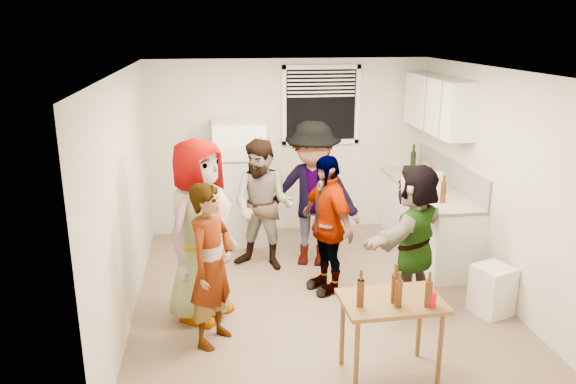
{
  "coord_description": "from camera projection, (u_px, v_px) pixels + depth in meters",
  "views": [
    {
      "loc": [
        -1.11,
        -5.63,
        2.93
      ],
      "look_at": [
        -0.28,
        0.32,
        1.15
      ],
      "focal_mm": 35.0,
      "sensor_mm": 36.0,
      "label": 1
    }
  ],
  "objects": [
    {
      "name": "picture_frame",
      "position": [
        427.0,
        168.0,
        7.99
      ],
      "size": [
        0.02,
        0.2,
        0.16
      ],
      "primitive_type": "cube",
      "color": "#DEC055",
      "rests_on": "countertop"
    },
    {
      "name": "paper_towel",
      "position": [
        436.0,
        193.0,
        7.08
      ],
      "size": [
        0.13,
        0.13,
        0.27
      ],
      "primitive_type": "cylinder",
      "color": "white",
      "rests_on": "countertop"
    },
    {
      "name": "beer_bottle_table",
      "position": [
        394.0,
        302.0,
        4.67
      ],
      "size": [
        0.07,
        0.07,
        0.25
      ],
      "primitive_type": "cylinder",
      "color": "#47230C",
      "rests_on": "serving_table"
    },
    {
      "name": "refrigerator",
      "position": [
        239.0,
        182.0,
        7.77
      ],
      "size": [
        0.7,
        0.7,
        1.7
      ],
      "primitive_type": "cube",
      "color": "white",
      "rests_on": "ground"
    },
    {
      "name": "backsplash",
      "position": [
        450.0,
        172.0,
        7.37
      ],
      "size": [
        0.03,
        2.2,
        0.36
      ],
      "primitive_type": "cube",
      "color": "beige",
      "rests_on": "countertop"
    },
    {
      "name": "room",
      "position": [
        317.0,
        297.0,
        6.32
      ],
      "size": [
        4.0,
        4.5,
        2.5
      ],
      "primitive_type": null,
      "color": "beige",
      "rests_on": "ground"
    },
    {
      "name": "guest_grey",
      "position": [
        204.0,
        314.0,
        5.93
      ],
      "size": [
        2.08,
        1.86,
        0.6
      ],
      "primitive_type": "imported",
      "rotation": [
        0.0,
        0.0,
        0.94
      ],
      "color": "gray",
      "rests_on": "ground"
    },
    {
      "name": "countertop",
      "position": [
        428.0,
        188.0,
        7.39
      ],
      "size": [
        0.64,
        2.22,
        0.04
      ],
      "primitive_type": "cube",
      "color": "beige",
      "rests_on": "counter_lower"
    },
    {
      "name": "guest_back_right",
      "position": [
        311.0,
        263.0,
        7.22
      ],
      "size": [
        1.68,
        2.11,
        0.68
      ],
      "primitive_type": "imported",
      "rotation": [
        0.0,
        0.0,
        -0.3
      ],
      "color": "#404045",
      "rests_on": "ground"
    },
    {
      "name": "guest_orange",
      "position": [
        409.0,
        303.0,
        6.19
      ],
      "size": [
        2.15,
        2.15,
        0.47
      ],
      "primitive_type": "imported",
      "rotation": [
        0.0,
        0.0,
        3.91
      ],
      "color": "#E99956",
      "rests_on": "ground"
    },
    {
      "name": "blue_cup",
      "position": [
        425.0,
        200.0,
        6.82
      ],
      "size": [
        0.08,
        0.08,
        0.11
      ],
      "primitive_type": "cylinder",
      "color": "#1F22AC",
      "rests_on": "countertop"
    },
    {
      "name": "kettle",
      "position": [
        425.0,
        186.0,
        7.38
      ],
      "size": [
        0.33,
        0.3,
        0.22
      ],
      "primitive_type": null,
      "rotation": [
        0.0,
        0.0,
        -0.43
      ],
      "color": "silver",
      "rests_on": "countertop"
    },
    {
      "name": "guest_stripe",
      "position": [
        215.0,
        340.0,
        5.44
      ],
      "size": [
        1.65,
        1.34,
        0.38
      ],
      "primitive_type": "imported",
      "rotation": [
        0.0,
        0.0,
        1.0
      ],
      "color": "#141933",
      "rests_on": "ground"
    },
    {
      "name": "wine_bottle",
      "position": [
        412.0,
        172.0,
        8.1
      ],
      "size": [
        0.08,
        0.08,
        0.31
      ],
      "primitive_type": "cylinder",
      "color": "black",
      "rests_on": "countertop"
    },
    {
      "name": "counter_lower",
      "position": [
        426.0,
        220.0,
        7.52
      ],
      "size": [
        0.6,
        2.2,
        0.86
      ],
      "primitive_type": "cube",
      "color": "white",
      "rests_on": "ground"
    },
    {
      "name": "guest_back_left",
      "position": [
        264.0,
        267.0,
        7.1
      ],
      "size": [
        1.41,
        1.82,
        0.62
      ],
      "primitive_type": "imported",
      "rotation": [
        0.0,
        0.0,
        -0.44
      ],
      "color": "brown",
      "rests_on": "ground"
    },
    {
      "name": "beer_bottle_counter",
      "position": [
        442.0,
        203.0,
        6.71
      ],
      "size": [
        0.06,
        0.06,
        0.25
      ],
      "primitive_type": "cylinder",
      "color": "#47230C",
      "rests_on": "countertop"
    },
    {
      "name": "trash_bin",
      "position": [
        492.0,
        291.0,
        5.91
      ],
      "size": [
        0.46,
        0.46,
        0.52
      ],
      "primitive_type": "cube",
      "rotation": [
        0.0,
        0.0,
        0.35
      ],
      "color": "white",
      "rests_on": "ground"
    },
    {
      "name": "upper_cabinets",
      "position": [
        438.0,
        104.0,
        7.29
      ],
      "size": [
        0.34,
        1.6,
        0.7
      ],
      "primitive_type": "cube",
      "color": "white",
      "rests_on": "room"
    },
    {
      "name": "guest_black",
      "position": [
        325.0,
        289.0,
        6.5
      ],
      "size": [
        1.82,
        1.44,
        0.39
      ],
      "primitive_type": "imported",
      "rotation": [
        0.0,
        0.0,
        -1.21
      ],
      "color": "black",
      "rests_on": "ground"
    },
    {
      "name": "serving_table",
      "position": [
        388.0,
        373.0,
        4.93
      ],
      "size": [
        0.88,
        0.6,
        0.72
      ],
      "primitive_type": null,
      "rotation": [
        0.0,
        0.0,
        0.04
      ],
      "color": "brown",
      "rests_on": "ground"
    },
    {
      "name": "window",
      "position": [
        321.0,
        105.0,
        7.95
      ],
      "size": [
        1.12,
        0.1,
        1.06
      ],
      "primitive_type": null,
      "color": "white",
      "rests_on": "room"
    },
    {
      "name": "red_cup",
      "position": [
        430.0,
        305.0,
        4.61
      ],
      "size": [
        0.09,
        0.09,
        0.12
      ],
      "primitive_type": "cylinder",
      "color": "red",
      "rests_on": "serving_table"
    }
  ]
}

